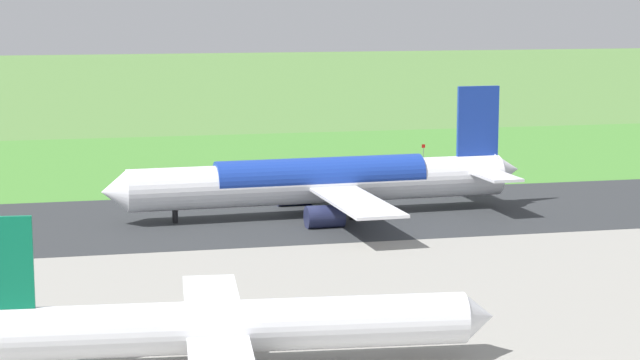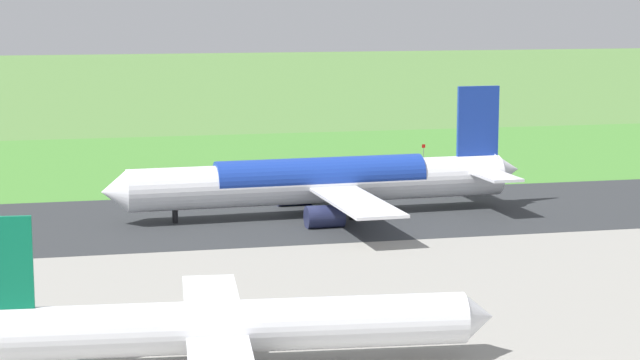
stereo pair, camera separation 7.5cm
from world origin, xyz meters
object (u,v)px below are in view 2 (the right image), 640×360
airliner_parked_mid (223,326)px  traffic_cone_orange (379,159)px  no_stopping_sign (424,150)px  airliner_main (323,181)px

airliner_parked_mid → traffic_cone_orange: size_ratio=74.00×
airliner_parked_mid → traffic_cone_orange: airliner_parked_mid is taller
airliner_parked_mid → no_stopping_sign: (-48.01, -100.08, -1.73)m
airliner_parked_mid → no_stopping_sign: 111.02m
airliner_main → traffic_cone_orange: airliner_main is taller
airliner_main → no_stopping_sign: airliner_main is taller
airliner_parked_mid → no_stopping_sign: bearing=-115.6°
airliner_main → traffic_cone_orange: size_ratio=98.37×
no_stopping_sign → traffic_cone_orange: 7.73m
airliner_main → no_stopping_sign: size_ratio=21.27×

